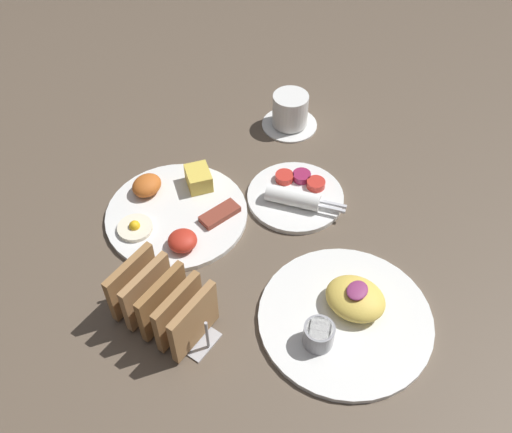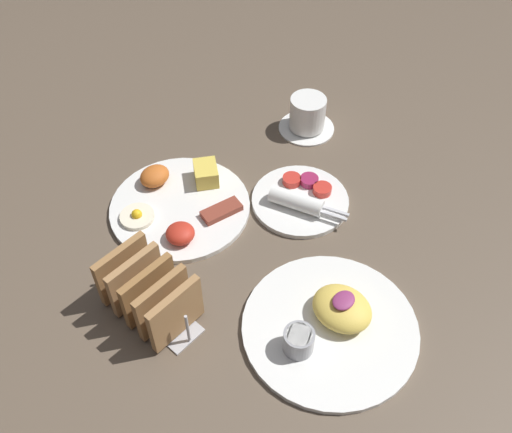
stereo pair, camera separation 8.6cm
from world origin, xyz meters
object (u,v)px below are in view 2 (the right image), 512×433
object	(u,v)px
coffee_cup	(307,116)
plate_breakfast	(180,203)
plate_foreground	(330,324)
plate_condiments	(300,199)
toast_rack	(150,293)

from	to	relation	value
coffee_cup	plate_breakfast	bearing A→B (deg)	174.79
plate_breakfast	plate_foreground	distance (m)	0.37
plate_breakfast	coffee_cup	xyz separation A→B (m)	(0.34, -0.03, 0.02)
plate_condiments	plate_foreground	bearing A→B (deg)	-130.77
toast_rack	plate_foreground	bearing A→B (deg)	-54.63
plate_condiments	plate_foreground	size ratio (longest dim) A/B	0.71
plate_foreground	coffee_cup	bearing A→B (deg)	43.29
plate_condiments	plate_foreground	distance (m)	0.28
plate_condiments	plate_foreground	world-z (taller)	plate_foreground
plate_foreground	coffee_cup	distance (m)	0.50
plate_condiments	coffee_cup	xyz separation A→B (m)	(0.18, 0.13, 0.03)
plate_breakfast	plate_foreground	xyz separation A→B (m)	(-0.02, -0.37, 0.00)
toast_rack	coffee_cup	world-z (taller)	toast_rack
plate_breakfast	toast_rack	xyz separation A→B (m)	(-0.18, -0.14, 0.04)
plate_breakfast	coffee_cup	distance (m)	0.34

